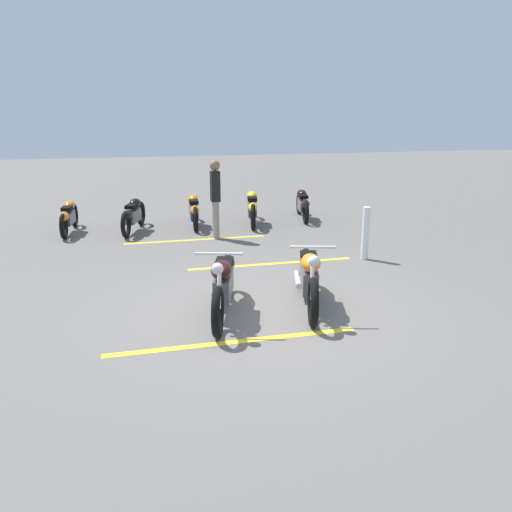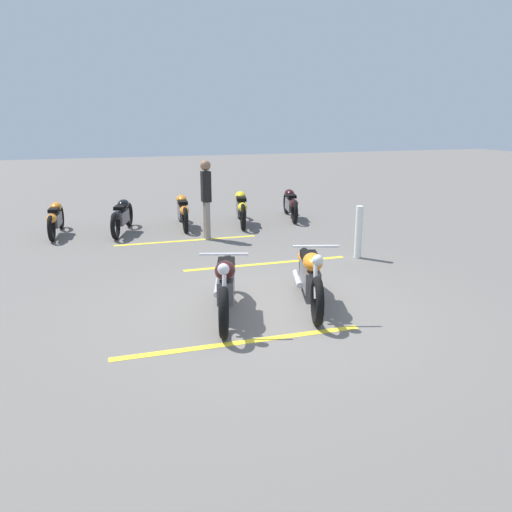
% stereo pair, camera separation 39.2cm
% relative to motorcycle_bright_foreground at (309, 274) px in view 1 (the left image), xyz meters
% --- Properties ---
extents(ground_plane, '(60.00, 60.00, 0.00)m').
position_rel_motorcycle_bright_foreground_xyz_m(ground_plane, '(-0.11, 0.66, -0.46)').
color(ground_plane, '#66605B').
extents(motorcycle_bright_foreground, '(2.16, 0.83, 1.04)m').
position_rel_motorcycle_bright_foreground_xyz_m(motorcycle_bright_foreground, '(0.00, 0.00, 0.00)').
color(motorcycle_bright_foreground, black).
rests_on(motorcycle_bright_foreground, ground).
extents(motorcycle_dark_foreground, '(2.16, 0.83, 1.04)m').
position_rel_motorcycle_bright_foreground_xyz_m(motorcycle_dark_foreground, '(-0.00, 1.29, 0.00)').
color(motorcycle_dark_foreground, black).
rests_on(motorcycle_dark_foreground, ground).
extents(motorcycle_row_far_left, '(2.02, 0.58, 0.77)m').
position_rel_motorcycle_bright_foreground_xyz_m(motorcycle_row_far_left, '(6.21, -2.23, -0.04)').
color(motorcycle_row_far_left, black).
rests_on(motorcycle_row_far_left, ground).
extents(motorcycle_row_left, '(2.15, 0.62, 0.82)m').
position_rel_motorcycle_bright_foreground_xyz_m(motorcycle_row_left, '(5.90, -0.73, -0.01)').
color(motorcycle_row_left, black).
rests_on(motorcycle_row_left, ground).
extents(motorcycle_row_center, '(2.07, 0.36, 0.78)m').
position_rel_motorcycle_bright_foreground_xyz_m(motorcycle_row_center, '(6.04, 0.76, -0.04)').
color(motorcycle_row_center, black).
rests_on(motorcycle_row_center, ground).
extents(motorcycle_row_right, '(1.99, 0.69, 0.77)m').
position_rel_motorcycle_bright_foreground_xyz_m(motorcycle_row_right, '(5.81, 2.28, -0.04)').
color(motorcycle_row_right, black).
rests_on(motorcycle_row_right, ground).
extents(motorcycle_row_far_right, '(1.98, 0.36, 0.75)m').
position_rel_motorcycle_bright_foreground_xyz_m(motorcycle_row_far_right, '(6.06, 3.76, -0.06)').
color(motorcycle_row_far_right, black).
rests_on(motorcycle_row_far_right, ground).
extents(bystander_near_row, '(0.30, 0.23, 1.78)m').
position_rel_motorcycle_bright_foreground_xyz_m(bystander_near_row, '(4.60, 0.48, 0.53)').
color(bystander_near_row, gray).
rests_on(bystander_near_row, ground).
extents(bollard_post, '(0.14, 0.14, 1.04)m').
position_rel_motorcycle_bright_foreground_xyz_m(bollard_post, '(2.06, -1.97, 0.06)').
color(bollard_post, white).
rests_on(bollard_post, ground).
extents(parking_stripe_near, '(0.17, 3.20, 0.01)m').
position_rel_motorcycle_bright_foreground_xyz_m(parking_stripe_near, '(-1.03, 1.37, -0.46)').
color(parking_stripe_near, yellow).
rests_on(parking_stripe_near, ground).
extents(parking_stripe_mid, '(0.17, 3.20, 0.01)m').
position_rel_motorcycle_bright_foreground_xyz_m(parking_stripe_mid, '(2.22, -0.12, -0.46)').
color(parking_stripe_mid, yellow).
rests_on(parking_stripe_mid, ground).
extents(parking_stripe_far, '(0.17, 3.20, 0.01)m').
position_rel_motorcycle_bright_foreground_xyz_m(parking_stripe_far, '(4.56, 0.96, -0.46)').
color(parking_stripe_far, yellow).
rests_on(parking_stripe_far, ground).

